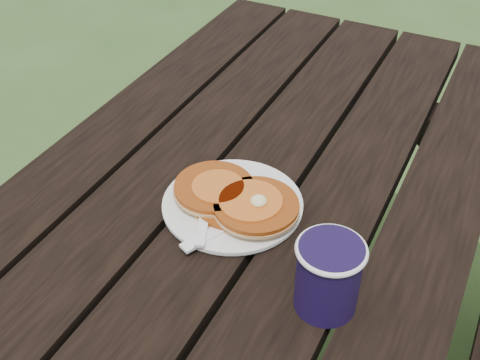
% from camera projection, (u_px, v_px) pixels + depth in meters
% --- Properties ---
extents(plate, '(0.29, 0.29, 0.01)m').
position_uv_depth(plate, '(233.00, 205.00, 0.97)').
color(plate, white).
rests_on(plate, picnic_table).
extents(pancake_stack, '(0.21, 0.14, 0.04)m').
position_uv_depth(pancake_stack, '(236.00, 199.00, 0.95)').
color(pancake_stack, '#9C4311').
rests_on(pancake_stack, plate).
extents(knife, '(0.09, 0.17, 0.00)m').
position_uv_depth(knife, '(231.00, 223.00, 0.93)').
color(knife, white).
rests_on(knife, plate).
extents(fork, '(0.09, 0.16, 0.01)m').
position_uv_depth(fork, '(204.00, 221.00, 0.92)').
color(fork, white).
rests_on(fork, plate).
extents(coffee_cup, '(0.09, 0.09, 0.11)m').
position_uv_depth(coffee_cup, '(328.00, 273.00, 0.78)').
color(coffee_cup, black).
rests_on(coffee_cup, picnic_table).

